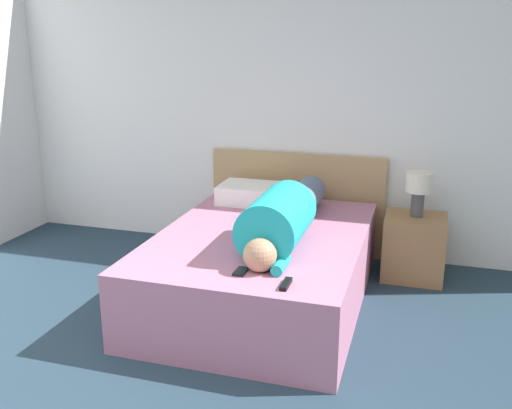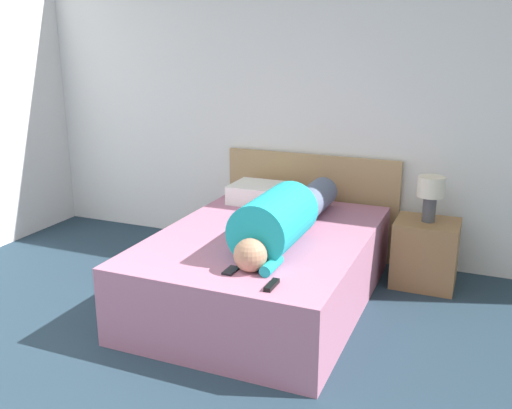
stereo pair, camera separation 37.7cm
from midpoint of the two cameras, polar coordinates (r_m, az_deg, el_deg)
The scene contains 9 objects.
wall_back at distance 4.90m, azimuth 7.42°, elevation 10.01°, with size 6.32×0.06×2.60m.
bed at distance 4.07m, azimuth 3.48°, elevation -6.36°, with size 1.40×1.97×0.51m.
headboard at distance 4.98m, azimuth 7.61°, elevation -0.00°, with size 1.52×0.04×0.88m.
nightstand at distance 4.58m, azimuth 18.87°, elevation -4.66°, with size 0.46×0.40×0.51m.
table_lamp at distance 4.44m, azimuth 19.43°, elevation 1.16°, with size 0.20×0.20×0.34m.
person_lying at distance 3.81m, azimuth 5.71°, elevation -1.33°, with size 0.38×1.61×0.38m.
pillow_near_headboard at distance 4.71m, azimuth 2.93°, elevation 1.08°, with size 0.50×0.38×0.15m.
tv_remote at distance 3.15m, azimuth 5.05°, elevation -8.10°, with size 0.04×0.15×0.02m.
cell_phone at distance 3.34m, azimuth 0.73°, elevation -6.68°, with size 0.06×0.13×0.01m.
Camera 2 is at (1.47, -1.24, 1.82)m, focal length 40.00 mm.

